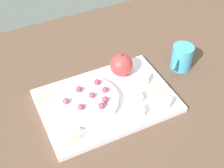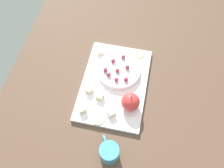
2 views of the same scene
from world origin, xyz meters
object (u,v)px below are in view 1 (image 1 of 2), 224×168
(cheese_cube_2, at_px, (140,111))
(grape_5, at_px, (102,106))
(apple_whole, at_px, (121,65))
(grape_4, at_px, (79,89))
(cracker_0, at_px, (44,100))
(cheese_cube_1, at_px, (145,78))
(grape_1, at_px, (81,107))
(platter, at_px, (107,101))
(cheese_cube_0, at_px, (137,97))
(serving_dish, at_px, (87,101))
(cheese_cube_3, at_px, (74,135))
(grape_2, at_px, (66,101))
(cheese_cube_4, at_px, (167,102))
(cracker_1, at_px, (160,87))
(grape_3, at_px, (105,99))
(grape_7, at_px, (97,82))
(cup, at_px, (182,57))
(grape_6, at_px, (105,90))
(grape_0, at_px, (92,95))

(cheese_cube_2, distance_m, grape_5, 0.10)
(apple_whole, distance_m, grape_4, 0.16)
(cracker_0, bearing_deg, grape_4, 161.03)
(cheese_cube_1, bearing_deg, grape_1, 9.85)
(platter, xyz_separation_m, grape_5, (0.04, 0.04, 0.04))
(cheese_cube_0, height_order, cracker_0, cheese_cube_0)
(serving_dish, xyz_separation_m, cheese_cube_3, (0.08, 0.10, 0.00))
(grape_2, relative_size, grape_5, 1.00)
(cheese_cube_4, relative_size, cracker_0, 0.50)
(platter, distance_m, cracker_1, 0.16)
(serving_dish, distance_m, cheese_cube_0, 0.14)
(cheese_cube_4, height_order, grape_2, grape_2)
(cheese_cube_4, bearing_deg, grape_3, -22.70)
(platter, bearing_deg, grape_7, -79.54)
(cheese_cube_2, height_order, cracker_1, cheese_cube_2)
(serving_dish, relative_size, cup, 1.94)
(grape_5, bearing_deg, grape_3, -136.81)
(platter, bearing_deg, grape_1, 15.02)
(cracker_1, bearing_deg, platter, -10.01)
(serving_dish, relative_size, apple_whole, 2.50)
(cheese_cube_2, distance_m, grape_4, 0.18)
(grape_5, xyz_separation_m, grape_6, (-0.03, -0.05, -0.00))
(cracker_1, bearing_deg, grape_7, -23.39)
(cheese_cube_3, height_order, cracker_0, cheese_cube_3)
(grape_3, bearing_deg, grape_2, -22.97)
(serving_dish, xyz_separation_m, grape_1, (0.03, 0.03, 0.02))
(cheese_cube_4, bearing_deg, cheese_cube_1, -85.83)
(cheese_cube_1, bearing_deg, serving_dish, 2.22)
(apple_whole, height_order, cheese_cube_1, apple_whole)
(cheese_cube_2, distance_m, cheese_cube_4, 0.09)
(cheese_cube_0, bearing_deg, platter, -29.69)
(grape_1, distance_m, cup, 0.37)
(cheese_cube_1, height_order, cup, cup)
(grape_2, xyz_separation_m, grape_3, (-0.10, 0.04, 0.00))
(cheese_cube_3, distance_m, grape_6, 0.16)
(cheese_cube_1, xyz_separation_m, grape_6, (0.14, 0.01, 0.02))
(cracker_1, xyz_separation_m, grape_6, (0.16, -0.04, 0.03))
(apple_whole, bearing_deg, cheese_cube_0, 84.76)
(grape_7, bearing_deg, cracker_1, 156.61)
(grape_1, bearing_deg, cheese_cube_1, -170.15)
(cheese_cube_3, height_order, grape_2, grape_2)
(cracker_0, relative_size, grape_6, 2.66)
(platter, bearing_deg, cracker_0, -24.38)
(grape_0, bearing_deg, grape_7, -129.89)
(grape_7, bearing_deg, cheese_cube_4, 137.43)
(cheese_cube_3, xyz_separation_m, grape_5, (-0.10, -0.04, 0.02))
(cheese_cube_1, relative_size, grape_0, 1.33)
(cheese_cube_1, bearing_deg, cheese_cube_2, 53.40)
(cheese_cube_2, xyz_separation_m, grape_4, (0.12, -0.13, 0.02))
(grape_0, bearing_deg, platter, 174.68)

